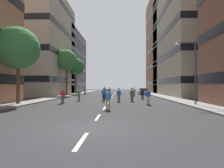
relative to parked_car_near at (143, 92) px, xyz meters
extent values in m
plane|color=#28282B|center=(-7.01, -7.80, -0.70)|extent=(162.62, 162.62, 0.00)
cube|color=gray|center=(-16.54, -4.41, -0.63)|extent=(2.66, 74.54, 0.14)
cube|color=gray|center=(2.53, -4.41, -0.63)|extent=(2.66, 74.54, 0.14)
cube|color=silver|center=(-7.01, -36.90, -0.70)|extent=(0.16, 2.20, 0.01)
cube|color=silver|center=(-7.01, -31.90, -0.70)|extent=(0.16, 2.20, 0.01)
cube|color=silver|center=(-7.01, -26.90, -0.70)|extent=(0.16, 2.20, 0.01)
cube|color=silver|center=(-7.01, -21.90, -0.70)|extent=(0.16, 2.20, 0.01)
cube|color=silver|center=(-7.01, -16.90, -0.70)|extent=(0.16, 2.20, 0.01)
cube|color=silver|center=(-7.01, -11.90, -0.70)|extent=(0.16, 2.20, 0.01)
cube|color=silver|center=(-7.01, -6.90, -0.70)|extent=(0.16, 2.20, 0.01)
cube|color=silver|center=(-7.01, -1.90, -0.70)|extent=(0.16, 2.20, 0.01)
cube|color=silver|center=(-7.01, 3.10, -0.70)|extent=(0.16, 2.20, 0.01)
cube|color=silver|center=(-7.01, 8.10, -0.70)|extent=(0.16, 2.20, 0.01)
cube|color=silver|center=(-7.01, 13.10, -0.70)|extent=(0.16, 2.20, 0.01)
cube|color=silver|center=(-7.01, 18.10, -0.70)|extent=(0.16, 2.20, 0.01)
cube|color=silver|center=(-7.01, 23.10, -0.70)|extent=(0.16, 2.20, 0.01)
cube|color=#B2A893|center=(-24.33, -3.76, 10.30)|extent=(12.91, 17.71, 22.00)
cube|color=black|center=(-24.33, -3.76, 2.60)|extent=(13.03, 17.83, 1.10)
cube|color=black|center=(-24.33, -3.76, 8.10)|extent=(13.03, 17.83, 1.10)
cube|color=black|center=(-24.33, -3.76, 13.60)|extent=(13.03, 17.83, 1.10)
cube|color=black|center=(-24.33, -3.76, 19.10)|extent=(13.03, 17.83, 1.10)
cube|color=slate|center=(-24.33, 11.97, 8.56)|extent=(12.91, 20.00, 18.52)
cube|color=black|center=(-24.33, 11.97, 2.08)|extent=(13.03, 20.12, 1.10)
cube|color=black|center=(-24.33, 11.97, 6.71)|extent=(13.03, 20.12, 1.10)
cube|color=black|center=(-24.33, 11.97, 11.34)|extent=(13.03, 20.12, 1.10)
cube|color=black|center=(-24.33, 11.97, 15.97)|extent=(13.03, 20.12, 1.10)
cube|color=#B2A893|center=(10.31, -3.76, 11.90)|extent=(12.91, 23.12, 25.21)
cube|color=black|center=(10.31, -3.76, 2.33)|extent=(13.03, 23.24, 1.10)
cube|color=black|center=(10.31, -3.76, 7.37)|extent=(13.03, 23.24, 1.10)
cube|color=black|center=(10.31, -3.76, 12.41)|extent=(13.03, 23.24, 1.10)
cube|color=black|center=(10.31, -3.76, 17.45)|extent=(13.03, 23.24, 1.10)
cube|color=#9E6B51|center=(10.31, 11.97, 14.07)|extent=(12.91, 19.10, 29.54)
cube|color=black|center=(10.31, 11.97, 2.25)|extent=(13.03, 19.22, 1.10)
cube|color=black|center=(10.31, 11.97, 7.18)|extent=(13.03, 19.22, 1.10)
cube|color=black|center=(10.31, 11.97, 12.10)|extent=(13.03, 19.22, 1.10)
cube|color=black|center=(10.31, 11.97, 17.03)|extent=(13.03, 19.22, 1.10)
cube|color=black|center=(10.31, 11.97, 21.95)|extent=(13.03, 19.22, 1.10)
cube|color=black|center=(10.31, 11.97, 26.87)|extent=(13.03, 19.22, 1.10)
cube|color=#B2B7BF|center=(0.00, 0.04, -0.17)|extent=(1.80, 4.40, 0.70)
cube|color=#2D3338|center=(0.00, -0.11, 0.50)|extent=(1.60, 2.10, 0.64)
cylinder|color=black|center=(-0.80, 1.49, -0.38)|extent=(0.22, 0.64, 0.64)
cylinder|color=black|center=(0.80, 1.49, -0.38)|extent=(0.22, 0.64, 0.64)
cylinder|color=black|center=(-0.80, -1.41, -0.38)|extent=(0.22, 0.64, 0.64)
cylinder|color=black|center=(0.80, -1.41, -0.38)|extent=(0.22, 0.64, 0.64)
cylinder|color=#4C3823|center=(-16.54, -6.72, 2.30)|extent=(0.36, 0.36, 5.72)
sphere|color=#387A3D|center=(-16.54, -6.72, 6.69)|extent=(4.38, 4.38, 4.38)
cylinder|color=#4C3823|center=(-16.54, -24.53, 1.65)|extent=(0.36, 0.36, 4.42)
sphere|color=#387A3D|center=(-16.54, -24.53, 5.44)|extent=(4.50, 4.50, 4.50)
cylinder|color=#4C3823|center=(-16.54, 1.05, 2.11)|extent=(0.36, 0.36, 5.34)
sphere|color=#2D6B33|center=(-16.54, 1.05, 6.24)|extent=(4.18, 4.18, 4.18)
cylinder|color=#3F3F44|center=(2.26, -24.49, 2.69)|extent=(0.16, 0.16, 6.50)
cylinder|color=#3F3F44|center=(1.36, -24.49, 5.84)|extent=(1.80, 0.10, 0.10)
ellipsoid|color=silver|center=(0.46, -24.49, 5.69)|extent=(0.50, 0.30, 0.24)
cube|color=brown|center=(-5.70, -20.63, -0.62)|extent=(0.31, 0.92, 0.02)
cylinder|color=#D8BF4C|center=(-5.66, -20.31, -0.66)|extent=(0.19, 0.09, 0.07)
cylinder|color=#D8BF4C|center=(-5.74, -20.94, -0.66)|extent=(0.19, 0.09, 0.07)
cylinder|color=#2D334C|center=(-5.79, -20.62, -0.21)|extent=(0.16, 0.16, 0.80)
cylinder|color=#2D334C|center=(-5.61, -20.64, -0.21)|extent=(0.16, 0.16, 0.80)
cube|color=blue|center=(-5.70, -20.63, 0.47)|extent=(0.34, 0.24, 0.55)
cylinder|color=blue|center=(-5.91, -20.55, 0.44)|extent=(0.12, 0.24, 0.55)
cylinder|color=blue|center=(-5.48, -20.61, 0.44)|extent=(0.12, 0.24, 0.55)
sphere|color=tan|center=(-5.70, -20.61, 0.92)|extent=(0.22, 0.22, 0.22)
sphere|color=black|center=(-5.70, -20.61, 0.97)|extent=(0.21, 0.21, 0.21)
cube|color=brown|center=(-13.68, -1.77, -0.62)|extent=(0.36, 0.92, 0.02)
cylinder|color=#D8BF4C|center=(-13.62, -1.45, -0.66)|extent=(0.19, 0.10, 0.07)
cylinder|color=#D8BF4C|center=(-13.74, -2.08, -0.66)|extent=(0.19, 0.10, 0.07)
cylinder|color=black|center=(-13.77, -1.75, -0.21)|extent=(0.16, 0.16, 0.80)
cylinder|color=black|center=(-13.59, -1.78, -0.21)|extent=(0.16, 0.16, 0.80)
cube|color=white|center=(-13.68, -1.77, 0.47)|extent=(0.35, 0.25, 0.55)
cylinder|color=white|center=(-13.89, -1.68, 0.44)|extent=(0.13, 0.24, 0.55)
cylinder|color=white|center=(-13.45, -1.76, 0.44)|extent=(0.13, 0.24, 0.55)
sphere|color=#997051|center=(-13.68, -1.75, 0.92)|extent=(0.22, 0.22, 0.22)
sphere|color=black|center=(-13.68, -1.75, 0.97)|extent=(0.21, 0.21, 0.21)
cube|color=black|center=(-13.71, -1.94, 0.50)|extent=(0.28, 0.20, 0.40)
cube|color=brown|center=(-8.53, -6.78, -0.62)|extent=(0.36, 0.92, 0.02)
cylinder|color=#D8BF4C|center=(-8.58, -6.47, -0.66)|extent=(0.19, 0.10, 0.07)
cylinder|color=#D8BF4C|center=(-8.47, -7.10, -0.66)|extent=(0.19, 0.10, 0.07)
cylinder|color=tan|center=(-8.62, -6.80, -0.21)|extent=(0.16, 0.16, 0.80)
cylinder|color=tan|center=(-8.44, -6.77, -0.21)|extent=(0.16, 0.16, 0.80)
cube|color=orange|center=(-8.53, -6.78, 0.47)|extent=(0.35, 0.25, 0.55)
cylinder|color=orange|center=(-8.75, -6.77, 0.44)|extent=(0.13, 0.24, 0.55)
cylinder|color=orange|center=(-8.32, -6.69, 0.44)|extent=(0.13, 0.24, 0.55)
sphere|color=#997051|center=(-8.53, -6.76, 0.92)|extent=(0.22, 0.22, 0.22)
sphere|color=black|center=(-8.53, -6.76, 0.97)|extent=(0.21, 0.21, 0.21)
cube|color=#3F72BF|center=(-8.50, -6.96, 0.50)|extent=(0.28, 0.20, 0.40)
cube|color=brown|center=(-2.53, -24.05, -0.62)|extent=(0.30, 0.92, 0.02)
cylinder|color=#D8BF4C|center=(-2.57, -23.73, -0.66)|extent=(0.19, 0.09, 0.07)
cylinder|color=#D8BF4C|center=(-2.50, -24.37, -0.66)|extent=(0.19, 0.09, 0.07)
cylinder|color=tan|center=(-2.62, -24.06, -0.21)|extent=(0.16, 0.16, 0.80)
cylinder|color=tan|center=(-2.44, -24.04, -0.21)|extent=(0.16, 0.16, 0.80)
cube|color=blue|center=(-2.53, -24.05, 0.47)|extent=(0.34, 0.24, 0.55)
cylinder|color=blue|center=(-2.76, -24.03, 0.44)|extent=(0.12, 0.24, 0.55)
cylinder|color=blue|center=(-2.32, -23.98, 0.44)|extent=(0.12, 0.24, 0.55)
sphere|color=#997051|center=(-2.54, -24.03, 0.92)|extent=(0.22, 0.22, 0.22)
sphere|color=black|center=(-2.54, -24.03, 0.97)|extent=(0.21, 0.21, 0.21)
cube|color=brown|center=(-11.04, -19.64, -0.62)|extent=(0.32, 0.92, 0.02)
cylinder|color=#D8BF4C|center=(-11.08, -19.33, -0.66)|extent=(0.19, 0.09, 0.07)
cylinder|color=#D8BF4C|center=(-11.00, -19.96, -0.66)|extent=(0.19, 0.09, 0.07)
cylinder|color=#594C47|center=(-11.13, -19.66, -0.21)|extent=(0.16, 0.16, 0.80)
cylinder|color=#594C47|center=(-10.95, -19.63, -0.21)|extent=(0.16, 0.16, 0.80)
cube|color=green|center=(-11.04, -19.64, 0.47)|extent=(0.34, 0.24, 0.55)
cylinder|color=green|center=(-11.27, -19.62, 0.44)|extent=(0.12, 0.24, 0.55)
cylinder|color=green|center=(-10.83, -19.57, 0.44)|extent=(0.12, 0.24, 0.55)
sphere|color=beige|center=(-11.04, -19.62, 0.92)|extent=(0.22, 0.22, 0.22)
sphere|color=black|center=(-11.04, -19.62, 0.97)|extent=(0.21, 0.21, 0.21)
cube|color=brown|center=(-4.02, -20.23, -0.62)|extent=(0.26, 0.91, 0.02)
cylinder|color=#D8BF4C|center=(-4.04, -19.92, -0.66)|extent=(0.18, 0.08, 0.07)
cylinder|color=#D8BF4C|center=(-4.00, -20.55, -0.66)|extent=(0.18, 0.08, 0.07)
cylinder|color=black|center=(-4.11, -20.24, -0.21)|extent=(0.15, 0.15, 0.80)
cylinder|color=black|center=(-3.93, -20.23, -0.21)|extent=(0.15, 0.15, 0.80)
cube|color=green|center=(-4.02, -20.23, 0.47)|extent=(0.33, 0.22, 0.55)
cylinder|color=green|center=(-4.24, -20.20, 0.44)|extent=(0.10, 0.23, 0.55)
cylinder|color=green|center=(-3.80, -20.17, 0.44)|extent=(0.10, 0.23, 0.55)
sphere|color=#997051|center=(-4.02, -20.21, 0.92)|extent=(0.22, 0.22, 0.22)
sphere|color=black|center=(-4.02, -20.21, 0.97)|extent=(0.21, 0.21, 0.21)
cube|color=#A52626|center=(-4.00, -20.41, 0.50)|extent=(0.27, 0.18, 0.40)
cube|color=brown|center=(-2.72, -7.46, -0.62)|extent=(0.22, 0.90, 0.02)
cylinder|color=#D8BF4C|center=(-2.71, -7.14, -0.66)|extent=(0.18, 0.07, 0.07)
cylinder|color=#D8BF4C|center=(-2.73, -7.78, -0.66)|extent=(0.18, 0.07, 0.07)
cylinder|color=#2D334C|center=(-2.81, -7.46, -0.21)|extent=(0.14, 0.14, 0.80)
cylinder|color=#2D334C|center=(-2.63, -7.46, -0.21)|extent=(0.14, 0.14, 0.80)
cube|color=red|center=(-2.72, -7.46, 0.47)|extent=(0.32, 0.21, 0.55)
cylinder|color=red|center=(-2.94, -7.41, 0.44)|extent=(0.10, 0.23, 0.55)
cylinder|color=red|center=(-2.50, -7.42, 0.44)|extent=(0.10, 0.23, 0.55)
sphere|color=#997051|center=(-2.72, -7.44, 0.92)|extent=(0.22, 0.22, 0.22)
sphere|color=black|center=(-2.72, -7.44, 0.97)|extent=(0.21, 0.21, 0.21)
cube|color=beige|center=(-2.72, -7.64, 0.50)|extent=(0.26, 0.17, 0.40)
cube|color=brown|center=(-7.99, -0.81, -0.62)|extent=(0.30, 0.92, 0.02)
cylinder|color=#D8BF4C|center=(-7.95, -0.50, -0.66)|extent=(0.19, 0.09, 0.07)
cylinder|color=#D8BF4C|center=(-8.03, -1.13, -0.66)|extent=(0.19, 0.09, 0.07)
cylinder|color=black|center=(-8.08, -0.80, -0.21)|extent=(0.16, 0.16, 0.80)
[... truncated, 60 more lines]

